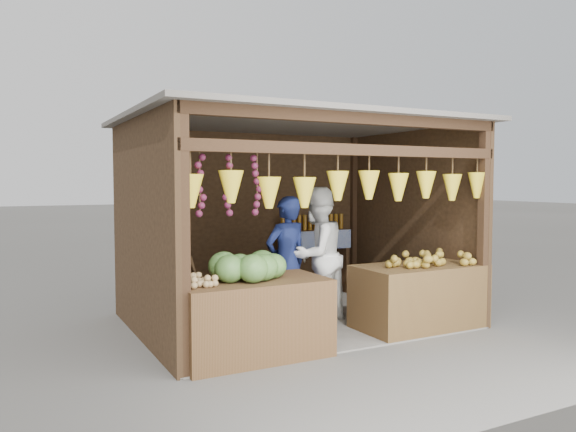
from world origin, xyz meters
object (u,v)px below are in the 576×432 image
object	(u,v)px
counter_left	(252,318)
counter_right	(419,297)
man_standing	(286,262)
vendor_seated	(179,273)
woman_standing	(317,255)

from	to	relation	value
counter_left	counter_right	bearing A→B (deg)	1.85
counter_right	man_standing	bearing A→B (deg)	151.93
vendor_seated	man_standing	bearing A→B (deg)	-161.08
counter_left	man_standing	distance (m)	1.29
vendor_seated	woman_standing	bearing A→B (deg)	-156.16
counter_right	woman_standing	size ratio (longest dim) A/B	0.91
man_standing	vendor_seated	world-z (taller)	man_standing
woman_standing	vendor_seated	world-z (taller)	woman_standing
counter_left	man_standing	bearing A→B (deg)	45.09
counter_left	vendor_seated	distance (m)	1.28
counter_right	woman_standing	distance (m)	1.40
counter_left	woman_standing	bearing A→B (deg)	34.47
counter_right	vendor_seated	size ratio (longest dim) A/B	1.68
counter_left	counter_right	xyz separation A→B (m)	(2.34, 0.08, -0.01)
woman_standing	man_standing	bearing A→B (deg)	-13.77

